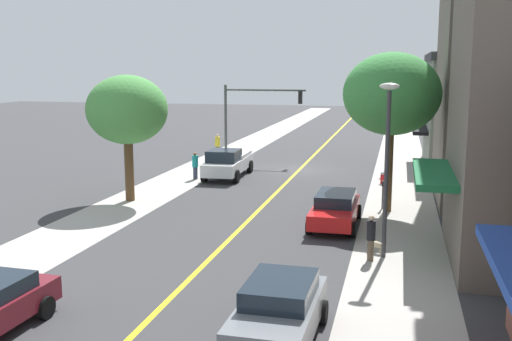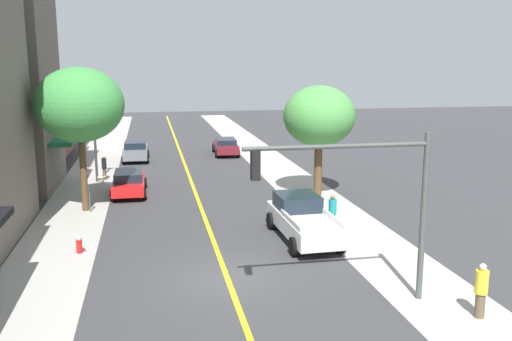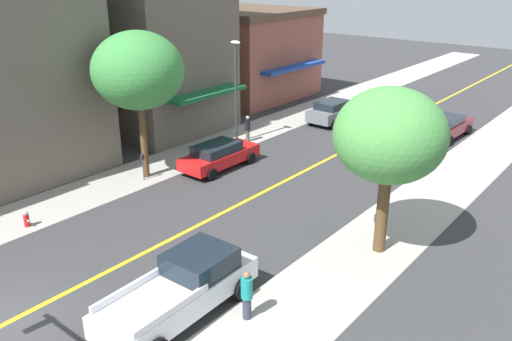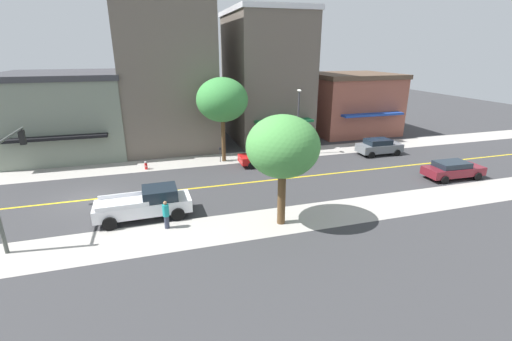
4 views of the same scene
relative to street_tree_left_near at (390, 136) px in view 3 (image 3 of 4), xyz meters
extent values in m
plane|color=#38383A|center=(-6.99, -11.53, -4.68)|extent=(140.00, 140.00, 0.00)
cube|color=yellow|center=(-6.99, -11.53, -4.68)|extent=(0.20, 126.00, 0.00)
cube|color=#665B51|center=(-20.83, 5.80, 1.98)|extent=(10.83, 7.73, 13.33)
cube|color=#196638|center=(-14.73, 5.80, -1.66)|extent=(1.35, 5.88, 0.24)
cube|color=#935142|center=(-20.83, 16.78, -1.39)|extent=(8.81, 9.70, 6.59)
cube|color=brown|center=(-20.83, 16.78, 2.16)|extent=(9.11, 10.00, 0.50)
cube|color=#1E429E|center=(-15.90, 16.78, -1.74)|extent=(1.05, 7.38, 0.24)
cylinder|color=brown|center=(0.00, 0.00, -3.10)|extent=(0.46, 0.46, 3.17)
ellipsoid|color=#4C9947|center=(0.00, 0.00, 0.04)|extent=(4.12, 4.12, 3.50)
cylinder|color=brown|center=(-13.07, -0.73, -2.73)|extent=(0.35, 0.35, 3.91)
ellipsoid|color=#3D8E42|center=(-13.07, -0.73, 0.93)|extent=(4.54, 4.54, 3.86)
cylinder|color=red|center=(-12.61, -7.66, -4.40)|extent=(0.24, 0.24, 0.56)
sphere|color=#B2B2B7|center=(-12.61, -7.66, -4.05)|extent=(0.22, 0.22, 0.22)
cylinder|color=#B2B2B7|center=(-12.78, -7.66, -4.38)|extent=(0.10, 0.10, 0.10)
cylinder|color=#B2B2B7|center=(-12.44, -7.66, -4.38)|extent=(0.10, 0.10, 0.10)
cylinder|color=#4C4C51|center=(-12.80, -1.12, -4.12)|extent=(0.07, 0.07, 1.13)
cube|color=#2D2D33|center=(-12.80, -1.12, -3.42)|extent=(0.12, 0.18, 0.26)
cylinder|color=#38383D|center=(-13.08, 6.57, -1.67)|extent=(0.16, 0.16, 6.02)
ellipsoid|color=silver|center=(-13.08, 6.57, 1.49)|extent=(0.70, 0.36, 0.24)
cube|color=red|center=(-10.89, 2.64, -4.05)|extent=(1.83, 4.77, 0.63)
cube|color=#19232D|center=(-10.90, 2.40, -3.48)|extent=(1.60, 2.58, 0.49)
cylinder|color=black|center=(-11.79, 4.21, -4.36)|extent=(0.22, 0.64, 0.64)
cylinder|color=black|center=(-9.98, 4.20, -4.36)|extent=(0.22, 0.64, 0.64)
cylinder|color=black|center=(-11.80, 1.07, -4.36)|extent=(0.22, 0.64, 0.64)
cylinder|color=black|center=(-10.00, 1.06, -4.36)|extent=(0.22, 0.64, 0.64)
cube|color=slate|center=(-10.72, 14.26, -3.99)|extent=(1.91, 4.30, 0.75)
cube|color=#19232D|center=(-10.72, 14.05, -3.36)|extent=(1.66, 2.33, 0.50)
cylinder|color=black|center=(-11.62, 15.68, -4.36)|extent=(0.23, 0.64, 0.64)
cylinder|color=black|center=(-9.77, 15.66, -4.36)|extent=(0.23, 0.64, 0.64)
cylinder|color=black|center=(-11.66, 12.86, -4.36)|extent=(0.23, 0.64, 0.64)
cylinder|color=black|center=(-9.81, 12.84, -4.36)|extent=(0.23, 0.64, 0.64)
cube|color=maroon|center=(-3.26, 15.86, -4.04)|extent=(2.01, 4.78, 0.65)
cube|color=#19232D|center=(-3.27, 15.62, -3.50)|extent=(1.71, 2.60, 0.43)
cylinder|color=black|center=(-4.11, 17.45, -4.36)|extent=(0.24, 0.65, 0.64)
cylinder|color=black|center=(-2.28, 17.38, -4.36)|extent=(0.24, 0.65, 0.64)
cylinder|color=black|center=(-4.23, 14.34, -4.36)|extent=(0.24, 0.65, 0.64)
cylinder|color=black|center=(-2.40, 14.27, -4.36)|extent=(0.24, 0.65, 0.64)
cube|color=silver|center=(-3.06, -7.77, -3.90)|extent=(2.14, 5.68, 0.76)
cube|color=#19232D|center=(-3.08, -6.75, -3.18)|extent=(1.88, 2.08, 0.70)
cube|color=silver|center=(-3.94, -8.92, -3.41)|extent=(0.18, 2.93, 0.24)
cube|color=silver|center=(-2.11, -8.87, -3.41)|extent=(0.18, 2.93, 0.24)
cylinder|color=black|center=(-4.10, -5.88, -4.28)|extent=(0.30, 0.81, 0.80)
cylinder|color=black|center=(-2.12, -5.82, -4.28)|extent=(0.30, 0.81, 0.80)
cylinder|color=black|center=(-3.99, -9.71, -4.28)|extent=(0.30, 0.81, 0.80)
cylinder|color=#33384C|center=(-1.30, -6.52, -4.30)|extent=(0.28, 0.28, 0.77)
cylinder|color=teal|center=(-1.30, -6.52, -3.56)|extent=(0.37, 0.37, 0.70)
sphere|color=#936B4C|center=(-1.30, -6.52, -3.10)|extent=(0.22, 0.22, 0.22)
cylinder|color=brown|center=(-12.64, 7.13, -4.30)|extent=(0.23, 0.23, 0.76)
cylinder|color=black|center=(-12.64, 7.13, -3.57)|extent=(0.31, 0.31, 0.70)
sphere|color=beige|center=(-12.64, 7.13, -3.11)|extent=(0.22, 0.22, 0.22)
ellipsoid|color=#C6B28C|center=(-12.83, 6.18, -4.35)|extent=(0.58, 0.50, 0.24)
sphere|color=#C6B28C|center=(-12.58, 6.01, -4.28)|extent=(0.19, 0.19, 0.19)
cylinder|color=#C6B28C|center=(-12.67, 6.07, -4.57)|extent=(0.08, 0.08, 0.22)
cylinder|color=#C6B28C|center=(-12.98, 6.29, -4.57)|extent=(0.08, 0.08, 0.22)
camera|label=1|loc=(-13.46, 28.13, 2.12)|focal=42.14mm
camera|label=2|loc=(-9.61, -30.48, 3.08)|focal=38.93mm
camera|label=3|loc=(7.54, -17.01, 5.78)|focal=36.71mm
camera|label=4|loc=(17.41, -6.77, 5.08)|focal=24.51mm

